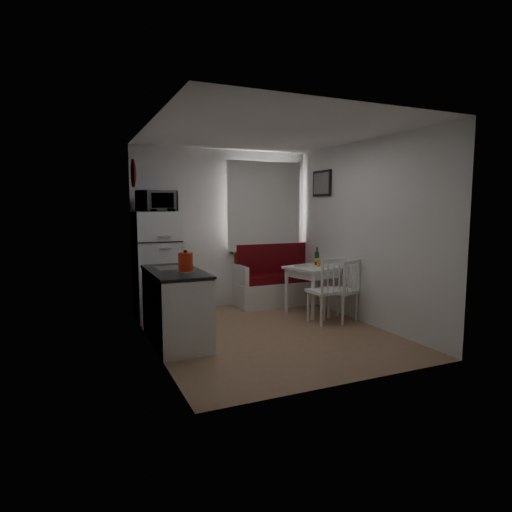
{
  "coord_description": "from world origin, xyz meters",
  "views": [
    {
      "loc": [
        -2.38,
        -4.96,
        1.67
      ],
      "look_at": [
        0.03,
        0.5,
        0.98
      ],
      "focal_mm": 30.0,
      "sensor_mm": 36.0,
      "label": 1
    }
  ],
  "objects_px": {
    "chair_left": "(329,283)",
    "chair_right": "(345,284)",
    "kettle": "(186,262)",
    "wine_bottle": "(317,256)",
    "microwave": "(156,201)",
    "kitchen_counter": "(176,306)",
    "dining_table": "(319,271)",
    "bench": "(277,284)",
    "fridge": "(157,266)"
  },
  "relations": [
    {
      "from": "chair_left",
      "to": "chair_right",
      "type": "relative_size",
      "value": 0.95
    },
    {
      "from": "kettle",
      "to": "wine_bottle",
      "type": "bearing_deg",
      "value": 22.93
    },
    {
      "from": "chair_left",
      "to": "microwave",
      "type": "distance_m",
      "value": 2.77
    },
    {
      "from": "kitchen_counter",
      "to": "dining_table",
      "type": "height_order",
      "value": "kitchen_counter"
    },
    {
      "from": "bench",
      "to": "wine_bottle",
      "type": "bearing_deg",
      "value": -60.3
    },
    {
      "from": "chair_right",
      "to": "chair_left",
      "type": "bearing_deg",
      "value": 161.56
    },
    {
      "from": "kitchen_counter",
      "to": "fridge",
      "type": "xyz_separation_m",
      "value": [
        0.02,
        1.24,
        0.34
      ]
    },
    {
      "from": "microwave",
      "to": "wine_bottle",
      "type": "xyz_separation_m",
      "value": [
        2.43,
        -0.5,
        -0.86
      ]
    },
    {
      "from": "fridge",
      "to": "kettle",
      "type": "distance_m",
      "value": 1.59
    },
    {
      "from": "chair_right",
      "to": "microwave",
      "type": "bearing_deg",
      "value": 133.11
    },
    {
      "from": "kitchen_counter",
      "to": "chair_left",
      "type": "distance_m",
      "value": 2.19
    },
    {
      "from": "fridge",
      "to": "wine_bottle",
      "type": "bearing_deg",
      "value": -12.82
    },
    {
      "from": "chair_left",
      "to": "fridge",
      "type": "xyz_separation_m",
      "value": [
        -2.16,
        1.32,
        0.21
      ]
    },
    {
      "from": "wine_bottle",
      "to": "dining_table",
      "type": "bearing_deg",
      "value": -98.75
    },
    {
      "from": "bench",
      "to": "dining_table",
      "type": "xyz_separation_m",
      "value": [
        0.36,
        -0.77,
        0.32
      ]
    },
    {
      "from": "fridge",
      "to": "kettle",
      "type": "height_order",
      "value": "fridge"
    },
    {
      "from": "bench",
      "to": "chair_left",
      "type": "relative_size",
      "value": 2.82
    },
    {
      "from": "fridge",
      "to": "chair_left",
      "type": "bearing_deg",
      "value": -31.4
    },
    {
      "from": "chair_left",
      "to": "microwave",
      "type": "bearing_deg",
      "value": 148.01
    },
    {
      "from": "dining_table",
      "to": "wine_bottle",
      "type": "height_order",
      "value": "wine_bottle"
    },
    {
      "from": "fridge",
      "to": "wine_bottle",
      "type": "xyz_separation_m",
      "value": [
        2.43,
        -0.55,
        0.09
      ]
    },
    {
      "from": "dining_table",
      "to": "kettle",
      "type": "relative_size",
      "value": 4.24
    },
    {
      "from": "chair_left",
      "to": "wine_bottle",
      "type": "relative_size",
      "value": 1.76
    },
    {
      "from": "bench",
      "to": "wine_bottle",
      "type": "relative_size",
      "value": 4.97
    },
    {
      "from": "kitchen_counter",
      "to": "microwave",
      "type": "distance_m",
      "value": 1.76
    },
    {
      "from": "dining_table",
      "to": "kettle",
      "type": "bearing_deg",
      "value": -173.87
    },
    {
      "from": "kitchen_counter",
      "to": "kettle",
      "type": "bearing_deg",
      "value": -81.31
    },
    {
      "from": "bench",
      "to": "chair_right",
      "type": "relative_size",
      "value": 2.68
    },
    {
      "from": "chair_right",
      "to": "fridge",
      "type": "xyz_separation_m",
      "value": [
        -2.43,
        1.32,
        0.23
      ]
    },
    {
      "from": "dining_table",
      "to": "fridge",
      "type": "relative_size",
      "value": 0.71
    },
    {
      "from": "fridge",
      "to": "bench",
      "type": "bearing_deg",
      "value": 3.17
    },
    {
      "from": "chair_right",
      "to": "kitchen_counter",
      "type": "bearing_deg",
      "value": 158.95
    },
    {
      "from": "wine_bottle",
      "to": "chair_right",
      "type": "bearing_deg",
      "value": -90.0
    },
    {
      "from": "chair_left",
      "to": "wine_bottle",
      "type": "bearing_deg",
      "value": 69.38
    },
    {
      "from": "chair_left",
      "to": "kettle",
      "type": "xyz_separation_m",
      "value": [
        -2.13,
        -0.25,
        0.44
      ]
    },
    {
      "from": "dining_table",
      "to": "chair_left",
      "type": "distance_m",
      "value": 0.72
    },
    {
      "from": "bench",
      "to": "chair_left",
      "type": "height_order",
      "value": "bench"
    },
    {
      "from": "dining_table",
      "to": "wine_bottle",
      "type": "distance_m",
      "value": 0.25
    },
    {
      "from": "bench",
      "to": "chair_right",
      "type": "height_order",
      "value": "bench"
    },
    {
      "from": "bench",
      "to": "microwave",
      "type": "xyz_separation_m",
      "value": [
        -2.05,
        -0.16,
        1.41
      ]
    },
    {
      "from": "dining_table",
      "to": "kitchen_counter",
      "type": "bearing_deg",
      "value": 178.79
    },
    {
      "from": "bench",
      "to": "dining_table",
      "type": "relative_size",
      "value": 1.28
    },
    {
      "from": "bench",
      "to": "dining_table",
      "type": "distance_m",
      "value": 0.91
    },
    {
      "from": "chair_right",
      "to": "fridge",
      "type": "distance_m",
      "value": 2.77
    },
    {
      "from": "bench",
      "to": "microwave",
      "type": "bearing_deg",
      "value": -175.44
    },
    {
      "from": "kitchen_counter",
      "to": "bench",
      "type": "bearing_deg",
      "value": 33.27
    },
    {
      "from": "chair_right",
      "to": "kettle",
      "type": "distance_m",
      "value": 2.46
    },
    {
      "from": "chair_left",
      "to": "chair_right",
      "type": "bearing_deg",
      "value": -0.65
    },
    {
      "from": "kitchen_counter",
      "to": "wine_bottle",
      "type": "bearing_deg",
      "value": 15.77
    },
    {
      "from": "kitchen_counter",
      "to": "chair_right",
      "type": "height_order",
      "value": "kitchen_counter"
    }
  ]
}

